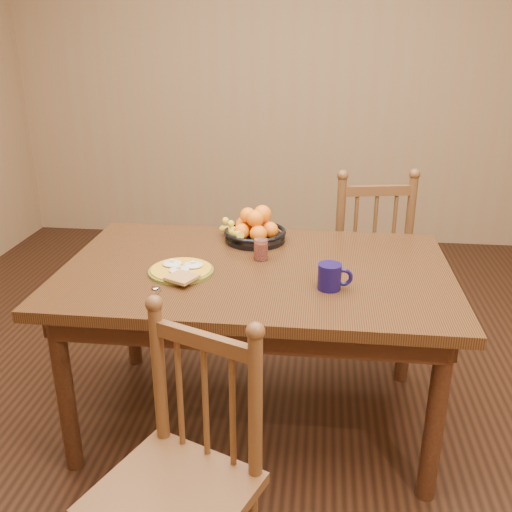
# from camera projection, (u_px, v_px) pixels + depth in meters

# --- Properties ---
(room) EXTENTS (4.52, 5.02, 2.72)m
(room) POSITION_uv_depth(u_px,v_px,m) (256.00, 120.00, 2.14)
(room) COLOR black
(room) RESTS_ON ground
(dining_table) EXTENTS (1.60, 1.00, 0.75)m
(dining_table) POSITION_uv_depth(u_px,v_px,m) (256.00, 286.00, 2.39)
(dining_table) COLOR black
(dining_table) RESTS_ON ground
(chair_far) EXTENTS (0.52, 0.51, 0.99)m
(chair_far) POSITION_uv_depth(u_px,v_px,m) (364.00, 258.00, 3.18)
(chair_far) COLOR #523018
(chair_far) RESTS_ON ground
(chair_near) EXTENTS (0.54, 0.53, 0.92)m
(chair_near) POSITION_uv_depth(u_px,v_px,m) (180.00, 481.00, 1.65)
(chair_near) COLOR #523018
(chair_near) RESTS_ON ground
(breakfast_plate) EXTENTS (0.26, 0.31, 0.04)m
(breakfast_plate) POSITION_uv_depth(u_px,v_px,m) (181.00, 270.00, 2.30)
(breakfast_plate) COLOR #59601E
(breakfast_plate) RESTS_ON dining_table
(fork) EXTENTS (0.05, 0.18, 0.00)m
(fork) POSITION_uv_depth(u_px,v_px,m) (198.00, 275.00, 2.27)
(fork) COLOR silver
(fork) RESTS_ON dining_table
(spoon) EXTENTS (0.05, 0.16, 0.01)m
(spoon) POSITION_uv_depth(u_px,v_px,m) (155.00, 290.00, 2.14)
(spoon) COLOR silver
(spoon) RESTS_ON dining_table
(coffee_mug) EXTENTS (0.13, 0.09, 0.10)m
(coffee_mug) POSITION_uv_depth(u_px,v_px,m) (331.00, 276.00, 2.14)
(coffee_mug) COLOR #0E0935
(coffee_mug) RESTS_ON dining_table
(juice_glass) EXTENTS (0.06, 0.06, 0.09)m
(juice_glass) POSITION_uv_depth(u_px,v_px,m) (261.00, 250.00, 2.43)
(juice_glass) COLOR silver
(juice_glass) RESTS_ON dining_table
(fruit_bowl) EXTENTS (0.32, 0.29, 0.17)m
(fruit_bowl) POSITION_uv_depth(u_px,v_px,m) (254.00, 229.00, 2.64)
(fruit_bowl) COLOR black
(fruit_bowl) RESTS_ON dining_table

